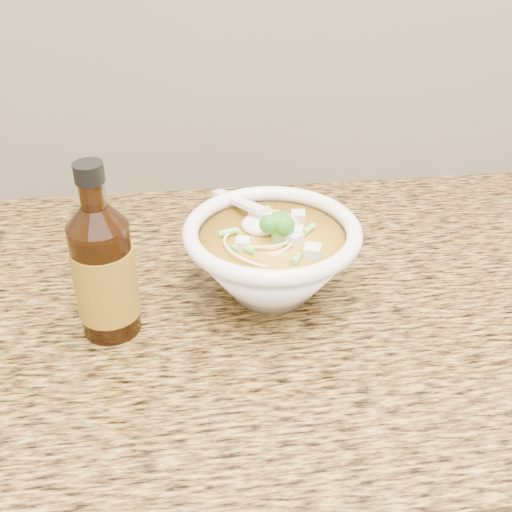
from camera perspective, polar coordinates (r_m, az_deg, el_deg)
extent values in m
cube|color=beige|center=(1.04, 8.85, 19.17)|extent=(4.00, 0.02, 0.50)
cube|color=#362110|center=(1.20, 9.69, -21.00)|extent=(4.00, 0.65, 0.86)
cube|color=olive|center=(0.88, 12.39, -3.51)|extent=(4.00, 0.68, 0.04)
cylinder|color=white|center=(0.83, 1.37, -2.94)|extent=(0.09, 0.09, 0.01)
torus|color=white|center=(0.79, 1.45, 2.19)|extent=(0.22, 0.22, 0.02)
torus|color=beige|center=(0.77, 0.74, 0.85)|extent=(0.10, 0.10, 0.00)
torus|color=beige|center=(0.80, -0.08, 1.83)|extent=(0.14, 0.14, 0.00)
torus|color=beige|center=(0.80, 2.63, 1.76)|extent=(0.06, 0.06, 0.00)
torus|color=beige|center=(0.78, 3.13, 0.72)|extent=(0.15, 0.15, 0.00)
torus|color=beige|center=(0.80, 0.00, 1.65)|extent=(0.08, 0.08, 0.00)
torus|color=beige|center=(0.79, 2.70, 1.00)|extent=(0.10, 0.10, 0.00)
torus|color=beige|center=(0.80, 2.80, 1.12)|extent=(0.11, 0.11, 0.00)
torus|color=beige|center=(0.81, 1.53, 1.46)|extent=(0.16, 0.16, 0.00)
torus|color=beige|center=(0.80, 1.55, 0.83)|extent=(0.08, 0.08, 0.00)
cube|color=silver|center=(0.78, -0.64, 1.86)|extent=(0.02, 0.02, 0.02)
cube|color=silver|center=(0.82, 3.07, 3.37)|extent=(0.02, 0.02, 0.01)
cube|color=silver|center=(0.77, 1.21, 1.08)|extent=(0.02, 0.02, 0.02)
cube|color=silver|center=(0.80, 0.87, 2.72)|extent=(0.02, 0.02, 0.02)
cube|color=silver|center=(0.76, 0.05, 0.84)|extent=(0.02, 0.02, 0.02)
cube|color=silver|center=(0.75, -1.46, 0.26)|extent=(0.02, 0.02, 0.02)
ellipsoid|color=#196014|center=(0.77, 2.00, 2.65)|extent=(0.04, 0.04, 0.04)
cylinder|color=#76DC54|center=(0.81, -1.55, 3.00)|extent=(0.02, 0.02, 0.01)
cylinder|color=#76DC54|center=(0.84, -0.60, 4.07)|extent=(0.02, 0.02, 0.01)
cylinder|color=#76DC54|center=(0.82, 3.66, 3.48)|extent=(0.01, 0.02, 0.01)
cylinder|color=#76DC54|center=(0.77, -2.72, 1.40)|extent=(0.01, 0.02, 0.01)
cylinder|color=#76DC54|center=(0.81, 6.10, 2.78)|extent=(0.02, 0.02, 0.01)
cylinder|color=#76DC54|center=(0.82, 2.27, 3.31)|extent=(0.02, 0.02, 0.01)
cylinder|color=#76DC54|center=(0.75, 4.13, 0.15)|extent=(0.02, 0.02, 0.01)
ellipsoid|color=white|center=(0.81, 0.46, 2.83)|extent=(0.05, 0.05, 0.02)
cube|color=white|center=(0.84, -1.62, 4.89)|extent=(0.06, 0.11, 0.03)
cylinder|color=black|center=(0.76, -13.23, -2.02)|extent=(0.09, 0.09, 0.14)
cylinder|color=black|center=(0.70, -14.36, 5.34)|extent=(0.04, 0.04, 0.03)
cylinder|color=black|center=(0.69, -14.65, 7.20)|extent=(0.04, 0.04, 0.02)
cylinder|color=red|center=(0.76, -13.21, -2.19)|extent=(0.09, 0.09, 0.09)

